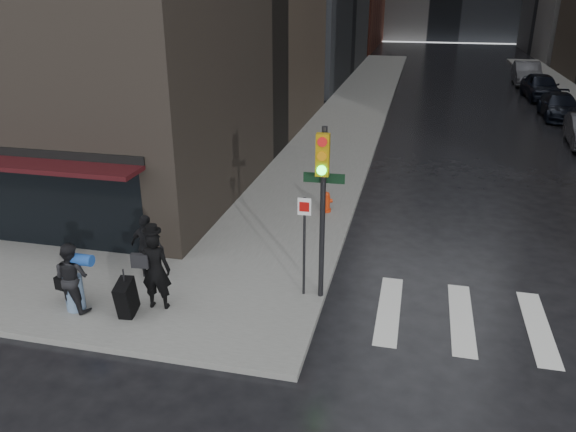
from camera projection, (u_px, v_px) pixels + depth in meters
The scene contains 11 objects.
ground at pixel (230, 313), 12.69m from camera, with size 140.00×140.00×0.00m, color black.
sidewalk_left at pixel (361, 98), 37.00m from camera, with size 4.00×50.00×0.15m, color slate.
storefront at pixel (4, 187), 15.20m from camera, with size 8.40×1.11×2.83m.
man_overcoat at pixel (149, 275), 12.29m from camera, with size 1.05×1.13×2.04m.
man_jeans at pixel (72, 277), 12.30m from camera, with size 1.13×0.78×1.61m.
man_greycoat at pixel (148, 247), 13.70m from camera, with size 1.03×0.60×1.64m.
traffic_light at pixel (321, 192), 12.09m from camera, with size 1.01×0.46×4.02m.
fire_hydrant at pixel (327, 203), 17.96m from camera, with size 0.39×0.29×0.67m.
parked_car_3 at pixel (560, 106), 31.41m from camera, with size 1.89×4.66×1.35m, color black.
parked_car_4 at pixel (541, 86), 36.84m from camera, with size 1.94×4.83×1.65m, color black.
parked_car_5 at pixel (527, 73), 42.32m from camera, with size 1.78×5.10×1.68m, color #4B4C50.
Camera 1 is at (3.78, -10.33, 6.83)m, focal length 35.00 mm.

